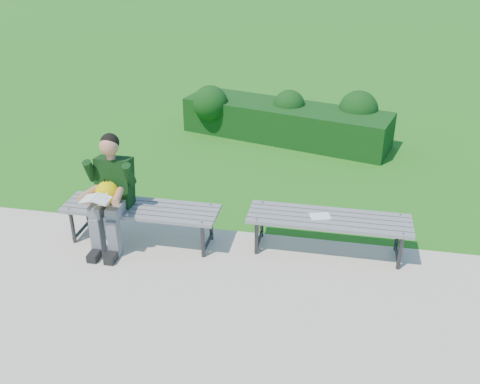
{
  "coord_description": "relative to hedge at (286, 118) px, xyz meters",
  "views": [
    {
      "loc": [
        1.55,
        -5.49,
        3.38
      ],
      "look_at": [
        0.52,
        -0.24,
        0.68
      ],
      "focal_mm": 40.0,
      "sensor_mm": 36.0,
      "label": 1
    }
  ],
  "objects": [
    {
      "name": "bench_right",
      "position": [
        0.88,
        -3.55,
        0.04
      ],
      "size": [
        1.8,
        0.5,
        0.46
      ],
      "color": "gray",
      "rests_on": "walkway"
    },
    {
      "name": "paper_sheet",
      "position": [
        0.78,
        -3.55,
        0.1
      ],
      "size": [
        0.25,
        0.21,
        0.01
      ],
      "color": "white",
      "rests_on": "bench_right"
    },
    {
      "name": "seated_boy",
      "position": [
        -1.55,
        -3.82,
        0.34
      ],
      "size": [
        0.56,
        0.76,
        1.31
      ],
      "color": "gray",
      "rests_on": "walkway"
    },
    {
      "name": "bench_left",
      "position": [
        -1.25,
        -3.72,
        0.04
      ],
      "size": [
        1.8,
        0.5,
        0.46
      ],
      "color": "gray",
      "rests_on": "walkway"
    },
    {
      "name": "walkway",
      "position": [
        -0.65,
        -5.05,
        -0.36
      ],
      "size": [
        30.0,
        3.5,
        0.02
      ],
      "color": "#BEB2A1",
      "rests_on": "ground"
    },
    {
      "name": "ground",
      "position": [
        -0.65,
        -3.3,
        -0.37
      ],
      "size": [
        80.0,
        80.0,
        0.0
      ],
      "color": "#2E711F",
      "rests_on": "ground"
    },
    {
      "name": "hedge",
      "position": [
        0.0,
        0.0,
        0.0
      ],
      "size": [
        3.69,
        1.8,
        0.9
      ],
      "color": "#12380F",
      "rests_on": "ground"
    }
  ]
}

